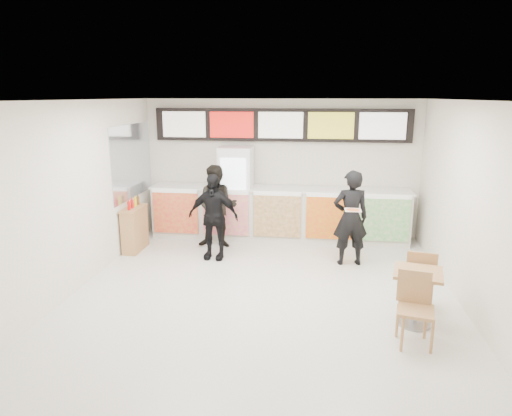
% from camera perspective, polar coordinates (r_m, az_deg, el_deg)
% --- Properties ---
extents(floor, '(7.00, 7.00, 0.00)m').
position_cam_1_polar(floor, '(7.21, 0.69, -11.25)').
color(floor, beige).
rests_on(floor, ground).
extents(ceiling, '(7.00, 7.00, 0.00)m').
position_cam_1_polar(ceiling, '(6.53, 0.77, 13.32)').
color(ceiling, white).
rests_on(ceiling, wall_back).
extents(wall_back, '(6.00, 0.00, 6.00)m').
position_cam_1_polar(wall_back, '(10.13, 3.09, 4.99)').
color(wall_back, silver).
rests_on(wall_back, floor).
extents(wall_left, '(0.00, 7.00, 7.00)m').
position_cam_1_polar(wall_left, '(7.66, -22.16, 1.07)').
color(wall_left, silver).
rests_on(wall_left, floor).
extents(wall_right, '(0.00, 7.00, 7.00)m').
position_cam_1_polar(wall_right, '(7.03, 25.79, -0.37)').
color(wall_right, silver).
rests_on(wall_right, floor).
extents(service_counter, '(5.56, 0.77, 1.14)m').
position_cam_1_polar(service_counter, '(9.92, 2.83, -0.67)').
color(service_counter, silver).
rests_on(service_counter, floor).
extents(menu_board, '(5.50, 0.14, 0.70)m').
position_cam_1_polar(menu_board, '(9.95, 3.12, 10.32)').
color(menu_board, black).
rests_on(menu_board, wall_back).
extents(drinks_fridge, '(0.70, 0.67, 2.00)m').
position_cam_1_polar(drinks_fridge, '(9.96, -2.50, 1.92)').
color(drinks_fridge, white).
rests_on(drinks_fridge, floor).
extents(mirror_panel, '(0.01, 2.00, 1.50)m').
position_cam_1_polar(mirror_panel, '(9.78, -15.23, 5.68)').
color(mirror_panel, '#B2B7BF').
rests_on(mirror_panel, wall_left).
extents(customer_main, '(0.71, 0.53, 1.77)m').
position_cam_1_polar(customer_main, '(8.51, 11.72, -1.23)').
color(customer_main, black).
rests_on(customer_main, floor).
extents(customer_left, '(0.86, 0.68, 1.71)m').
position_cam_1_polar(customer_left, '(9.36, -4.85, 0.17)').
color(customer_left, black).
rests_on(customer_left, floor).
extents(customer_mid, '(1.00, 0.48, 1.65)m').
position_cam_1_polar(customer_mid, '(8.70, -5.38, -1.08)').
color(customer_mid, black).
rests_on(customer_mid, floor).
extents(pizza_slice, '(0.36, 0.36, 0.02)m').
position_cam_1_polar(pizza_slice, '(8.01, 12.03, -0.19)').
color(pizza_slice, beige).
rests_on(pizza_slice, customer_main).
extents(cafe_table, '(0.76, 1.63, 0.92)m').
position_cam_1_polar(cafe_table, '(6.62, 19.48, -9.39)').
color(cafe_table, '#B37952').
rests_on(cafe_table, floor).
extents(condiment_ledge, '(0.32, 0.79, 1.06)m').
position_cam_1_polar(condiment_ledge, '(9.54, -14.93, -2.48)').
color(condiment_ledge, '#B37952').
rests_on(condiment_ledge, floor).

